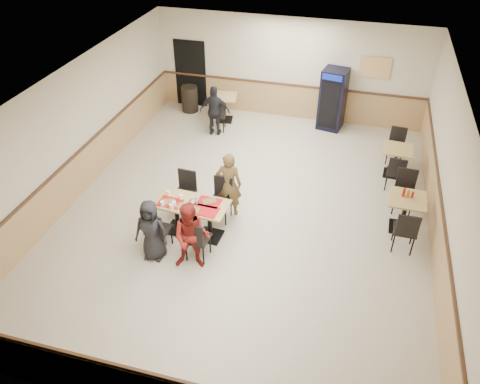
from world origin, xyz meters
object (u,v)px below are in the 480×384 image
(diner_woman_right, at_px, (192,237))
(lone_diner, at_px, (215,111))
(diner_man_opposite, at_px, (229,184))
(side_table_near, at_px, (405,209))
(pepsi_cooler, at_px, (333,99))
(main_table, at_px, (193,213))
(diner_woman_left, at_px, (151,230))
(side_table_far, at_px, (396,157))
(trash_bin, at_px, (190,99))
(back_table, at_px, (224,104))

(diner_woman_right, xyz_separation_m, lone_diner, (-1.21, 5.25, -0.01))
(diner_man_opposite, bearing_deg, lone_diner, -74.51)
(side_table_near, xyz_separation_m, pepsi_cooler, (-2.02, 4.29, 0.35))
(lone_diner, bearing_deg, side_table_near, 143.35)
(main_table, height_order, diner_woman_right, diner_woman_right)
(main_table, xyz_separation_m, pepsi_cooler, (2.26, 5.61, 0.36))
(diner_man_opposite, bearing_deg, side_table_near, 179.78)
(main_table, height_order, diner_woman_left, diner_woman_left)
(side_table_far, bearing_deg, trash_bin, 161.26)
(lone_diner, relative_size, pepsi_cooler, 0.82)
(pepsi_cooler, bearing_deg, back_table, -162.31)
(diner_man_opposite, relative_size, side_table_near, 1.91)
(back_table, bearing_deg, diner_man_opposite, -71.89)
(side_table_far, xyz_separation_m, back_table, (-4.99, 1.76, 0.02))
(diner_woman_right, bearing_deg, lone_diner, 92.40)
(side_table_near, distance_m, side_table_far, 2.15)
(side_table_far, bearing_deg, pepsi_cooler, 130.50)
(main_table, height_order, back_table, main_table)
(side_table_near, bearing_deg, diner_man_opposite, -173.28)
(diner_woman_left, relative_size, pepsi_cooler, 0.76)
(main_table, xyz_separation_m, diner_man_opposite, (0.53, 0.88, 0.24))
(back_table, bearing_deg, main_table, -80.32)
(main_table, bearing_deg, trash_bin, 114.05)
(diner_woman_right, xyz_separation_m, diner_man_opposite, (0.21, 1.80, 0.03))
(diner_woman_right, xyz_separation_m, side_table_near, (3.95, 2.24, -0.20))
(diner_woman_left, height_order, pepsi_cooler, pepsi_cooler)
(diner_woman_left, xyz_separation_m, diner_man_opposite, (1.06, 1.76, 0.10))
(side_table_near, distance_m, pepsi_cooler, 4.76)
(lone_diner, xyz_separation_m, trash_bin, (-1.23, 1.25, -0.33))
(diner_man_opposite, bearing_deg, main_table, 51.99)
(main_table, xyz_separation_m, back_table, (-0.89, 5.22, -0.00))
(back_table, height_order, pepsi_cooler, pepsi_cooler)
(diner_man_opposite, xyz_separation_m, trash_bin, (-2.65, 4.69, -0.37))
(lone_diner, xyz_separation_m, side_table_near, (5.16, -3.00, -0.19))
(pepsi_cooler, height_order, trash_bin, pepsi_cooler)
(diner_man_opposite, height_order, side_table_far, diner_man_opposite)
(diner_woman_right, height_order, back_table, diner_woman_right)
(back_table, distance_m, pepsi_cooler, 3.19)
(back_table, relative_size, trash_bin, 1.07)
(diner_man_opposite, distance_m, back_table, 4.58)
(side_table_near, height_order, trash_bin, side_table_near)
(diner_woman_right, distance_m, diner_man_opposite, 1.82)
(side_table_far, distance_m, pepsi_cooler, 2.86)
(diner_woman_left, bearing_deg, diner_man_opposite, 55.77)
(diner_woman_right, xyz_separation_m, trash_bin, (-2.45, 6.50, -0.34))
(diner_man_opposite, height_order, side_table_near, diner_man_opposite)
(diner_woman_left, bearing_deg, side_table_near, 21.44)
(main_table, xyz_separation_m, lone_diner, (-0.89, 4.32, 0.20))
(diner_woman_left, height_order, back_table, diner_woman_left)
(main_table, distance_m, side_table_far, 5.36)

